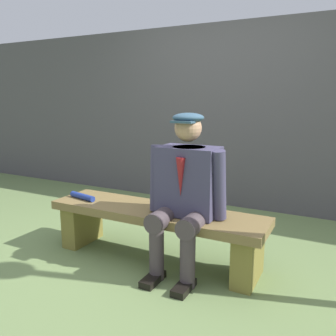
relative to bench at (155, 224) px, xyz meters
name	(u,v)px	position (x,y,z in m)	size (l,w,h in m)	color
ground_plane	(156,259)	(0.00, 0.00, -0.31)	(30.00, 30.00, 0.00)	#667E4A
bench	(155,224)	(0.00, 0.00, 0.00)	(1.83, 0.46, 0.44)	brown
seated_man	(185,188)	(-0.30, 0.06, 0.35)	(0.62, 0.60, 1.22)	#3D3955
rolled_magazine	(82,196)	(0.71, 0.06, 0.16)	(0.05, 0.05, 0.29)	navy
stadium_wall	(228,117)	(0.00, -1.83, 0.79)	(12.00, 0.24, 2.19)	#4A474C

